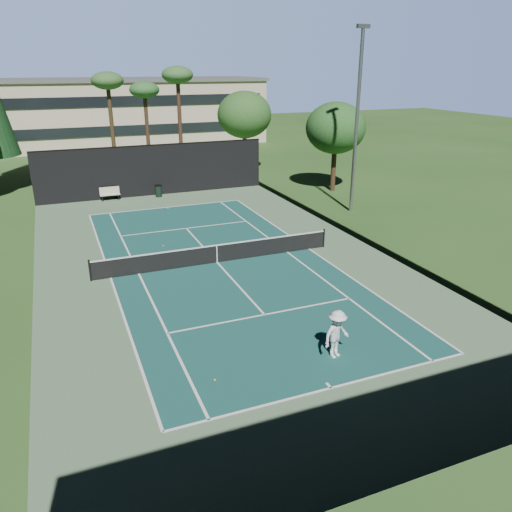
% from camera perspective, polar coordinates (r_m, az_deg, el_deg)
% --- Properties ---
extents(ground, '(160.00, 160.00, 0.00)m').
position_cam_1_polar(ground, '(26.47, -4.46, -0.77)').
color(ground, '#2A521E').
rests_on(ground, ground).
extents(apron_slab, '(18.00, 32.00, 0.01)m').
position_cam_1_polar(apron_slab, '(26.47, -4.46, -0.76)').
color(apron_slab, '#587954').
rests_on(apron_slab, ground).
extents(court_surface, '(10.97, 23.77, 0.01)m').
position_cam_1_polar(court_surface, '(26.47, -4.46, -0.75)').
color(court_surface, '#184D48').
rests_on(court_surface, ground).
extents(court_lines, '(11.07, 23.87, 0.01)m').
position_cam_1_polar(court_lines, '(26.46, -4.46, -0.73)').
color(court_lines, white).
rests_on(court_lines, ground).
extents(tennis_net, '(12.90, 0.10, 1.10)m').
position_cam_1_polar(tennis_net, '(26.27, -4.49, 0.36)').
color(tennis_net, black).
rests_on(tennis_net, ground).
extents(fence, '(18.04, 32.05, 4.03)m').
position_cam_1_polar(fence, '(25.86, -4.63, 3.41)').
color(fence, black).
rests_on(fence, ground).
extents(player, '(1.32, 1.00, 1.81)m').
position_cam_1_polar(player, '(18.01, 9.21, -8.80)').
color(player, white).
rests_on(player, ground).
extents(tennis_ball_a, '(0.08, 0.08, 0.08)m').
position_cam_1_polar(tennis_ball_a, '(17.04, -4.73, -13.93)').
color(tennis_ball_a, '#BDD731').
rests_on(tennis_ball_a, ground).
extents(tennis_ball_b, '(0.06, 0.06, 0.06)m').
position_cam_1_polar(tennis_ball_b, '(26.85, -11.57, -0.77)').
color(tennis_ball_b, gold).
rests_on(tennis_ball_b, ground).
extents(tennis_ball_c, '(0.07, 0.07, 0.07)m').
position_cam_1_polar(tennis_ball_c, '(29.37, 1.08, 1.58)').
color(tennis_ball_c, '#C6D530').
rests_on(tennis_ball_c, ground).
extents(tennis_ball_d, '(0.08, 0.08, 0.08)m').
position_cam_1_polar(tennis_ball_d, '(29.28, -10.58, 1.17)').
color(tennis_ball_d, '#B5D02F').
rests_on(tennis_ball_d, ground).
extents(park_bench, '(1.50, 0.45, 1.02)m').
position_cam_1_polar(park_bench, '(40.42, -16.37, 6.90)').
color(park_bench, beige).
rests_on(park_bench, ground).
extents(trash_bin, '(0.56, 0.56, 0.95)m').
position_cam_1_polar(trash_bin, '(40.58, -11.08, 7.31)').
color(trash_bin, black).
rests_on(trash_bin, ground).
extents(palm_a, '(2.80, 2.80, 9.32)m').
position_cam_1_polar(palm_a, '(47.81, -16.58, 18.23)').
color(palm_a, '#41301C').
rests_on(palm_a, ground).
extents(palm_b, '(2.80, 2.80, 8.42)m').
position_cam_1_polar(palm_b, '(50.33, -12.62, 17.72)').
color(palm_b, '#442C1D').
rests_on(palm_b, ground).
extents(palm_c, '(2.80, 2.80, 9.77)m').
position_cam_1_polar(palm_c, '(47.87, -8.95, 19.30)').
color(palm_c, '#452B1D').
rests_on(palm_c, ground).
extents(decid_tree_a, '(5.12, 5.12, 7.62)m').
position_cam_1_polar(decid_tree_a, '(48.87, -1.33, 15.82)').
color(decid_tree_a, '#492D1F').
rests_on(decid_tree_a, ground).
extents(decid_tree_b, '(4.80, 4.80, 7.14)m').
position_cam_1_polar(decid_tree_b, '(41.67, 9.09, 14.22)').
color(decid_tree_b, '#432E1C').
rests_on(decid_tree_b, ground).
extents(campus_building, '(40.50, 12.50, 8.30)m').
position_cam_1_polar(campus_building, '(70.08, -16.70, 15.54)').
color(campus_building, beige).
rests_on(campus_building, ground).
extents(light_pole, '(0.90, 0.25, 12.22)m').
position_cam_1_polar(light_pole, '(35.42, 11.46, 15.18)').
color(light_pole, gray).
rests_on(light_pole, ground).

